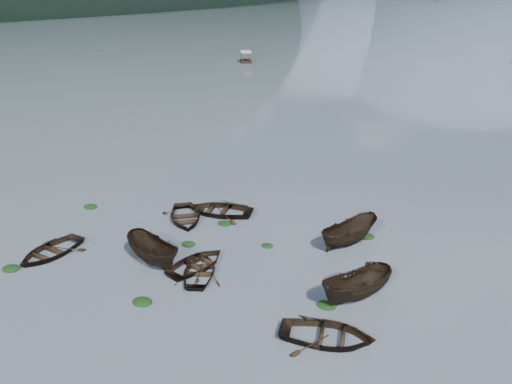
% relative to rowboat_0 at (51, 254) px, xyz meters
% --- Properties ---
extents(ground_plane, '(2400.00, 2400.00, 0.00)m').
position_rel_rowboat_0_xyz_m(ground_plane, '(9.16, -0.94, 0.00)').
color(ground_plane, '#515B65').
extents(rowboat_0, '(3.51, 4.71, 0.94)m').
position_rel_rowboat_0_xyz_m(rowboat_0, '(0.00, 0.00, 0.00)').
color(rowboat_0, black).
rests_on(rowboat_0, ground).
extents(rowboat_1, '(3.96, 4.80, 0.86)m').
position_rel_rowboat_0_xyz_m(rowboat_1, '(9.23, 2.99, 0.00)').
color(rowboat_1, black).
rests_on(rowboat_1, ground).
extents(rowboat_2, '(5.23, 3.43, 1.89)m').
position_rel_rowboat_0_xyz_m(rowboat_2, '(6.54, 2.22, 0.00)').
color(rowboat_2, black).
rests_on(rowboat_2, ground).
extents(rowboat_3, '(4.19, 4.76, 0.82)m').
position_rel_rowboat_0_xyz_m(rowboat_3, '(9.86, 2.37, 0.00)').
color(rowboat_3, black).
rests_on(rowboat_3, ground).
extents(rowboat_4, '(5.33, 4.37, 0.96)m').
position_rel_rowboat_0_xyz_m(rowboat_4, '(18.64, 0.08, 0.00)').
color(rowboat_4, black).
rests_on(rowboat_4, ground).
extents(rowboat_5, '(4.03, 5.03, 1.85)m').
position_rel_rowboat_0_xyz_m(rowboat_5, '(18.90, 4.14, 0.00)').
color(rowboat_5, black).
rests_on(rowboat_5, ground).
extents(rowboat_6, '(5.53, 5.72, 0.97)m').
position_rel_rowboat_0_xyz_m(rowboat_6, '(4.77, 8.19, 0.00)').
color(rowboat_6, black).
rests_on(rowboat_6, ground).
extents(rowboat_7, '(5.68, 4.61, 1.04)m').
position_rel_rowboat_0_xyz_m(rowboat_7, '(6.47, 10.37, 0.00)').
color(rowboat_7, black).
rests_on(rowboat_7, ground).
extents(rowboat_8, '(3.75, 5.15, 1.87)m').
position_rel_rowboat_0_xyz_m(rowboat_8, '(16.57, 10.16, 0.00)').
color(rowboat_8, black).
rests_on(rowboat_8, ground).
extents(weed_clump_0, '(1.14, 0.93, 0.25)m').
position_rel_rowboat_0_xyz_m(weed_clump_0, '(-0.71, -2.42, 0.00)').
color(weed_clump_0, black).
rests_on(weed_clump_0, ground).
extents(weed_clump_1, '(1.00, 0.80, 0.22)m').
position_rel_rowboat_0_xyz_m(weed_clump_1, '(7.14, 5.10, 0.00)').
color(weed_clump_1, black).
rests_on(weed_clump_1, ground).
extents(weed_clump_2, '(1.15, 0.92, 0.25)m').
position_rel_rowboat_0_xyz_m(weed_clump_2, '(8.64, -1.55, 0.00)').
color(weed_clump_2, black).
rests_on(weed_clump_2, ground).
extents(weed_clump_3, '(0.83, 0.70, 0.18)m').
position_rel_rowboat_0_xyz_m(weed_clump_3, '(11.92, 7.31, 0.00)').
color(weed_clump_3, black).
rests_on(weed_clump_3, ground).
extents(weed_clump_4, '(1.08, 0.86, 0.22)m').
position_rel_rowboat_0_xyz_m(weed_clump_4, '(17.67, 2.70, 0.00)').
color(weed_clump_4, black).
rests_on(weed_clump_4, ground).
extents(weed_clump_5, '(1.16, 0.94, 0.25)m').
position_rel_rowboat_0_xyz_m(weed_clump_5, '(-3.13, 6.72, 0.00)').
color(weed_clump_5, black).
rests_on(weed_clump_5, ground).
extents(weed_clump_6, '(1.06, 0.88, 0.22)m').
position_rel_rowboat_0_xyz_m(weed_clump_6, '(7.72, 8.90, 0.00)').
color(weed_clump_6, black).
rests_on(weed_clump_6, ground).
extents(weed_clump_7, '(1.17, 0.94, 0.26)m').
position_rel_rowboat_0_xyz_m(weed_clump_7, '(17.40, 11.58, 0.00)').
color(weed_clump_7, black).
rests_on(weed_clump_7, ground).
extents(pontoon_left, '(5.14, 6.20, 2.23)m').
position_rel_rowboat_0_xyz_m(pontoon_left, '(-30.93, 84.58, 0.00)').
color(pontoon_left, black).
rests_on(pontoon_left, ground).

